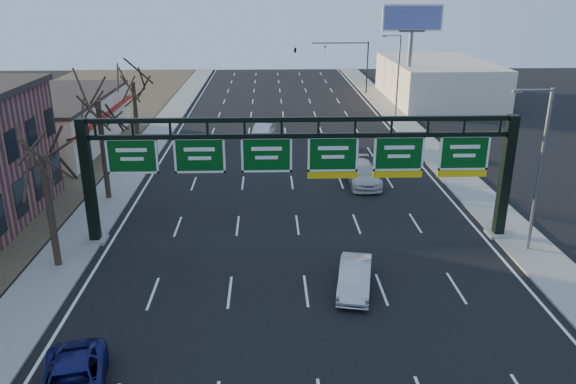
{
  "coord_description": "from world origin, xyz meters",
  "views": [
    {
      "loc": [
        -1.73,
        -21.71,
        13.73
      ],
      "look_at": [
        -0.68,
        7.14,
        3.2
      ],
      "focal_mm": 35.0,
      "sensor_mm": 36.0,
      "label": 1
    }
  ],
  "objects_px": {
    "car_blue_suv": "(72,384)",
    "car_silver_sedan": "(355,277)",
    "sign_gantry": "(303,162)",
    "car_white_wagon": "(362,174)"
  },
  "relations": [
    {
      "from": "sign_gantry",
      "to": "car_silver_sedan",
      "type": "relative_size",
      "value": 5.79
    },
    {
      "from": "car_blue_suv",
      "to": "car_silver_sedan",
      "type": "distance_m",
      "value": 13.21
    },
    {
      "from": "car_silver_sedan",
      "to": "car_white_wagon",
      "type": "distance_m",
      "value": 15.84
    },
    {
      "from": "car_silver_sedan",
      "to": "car_blue_suv",
      "type": "bearing_deg",
      "value": -135.37
    },
    {
      "from": "car_blue_suv",
      "to": "car_silver_sedan",
      "type": "height_order",
      "value": "car_silver_sedan"
    },
    {
      "from": "car_blue_suv",
      "to": "car_white_wagon",
      "type": "bearing_deg",
      "value": 46.07
    },
    {
      "from": "car_white_wagon",
      "to": "car_blue_suv",
      "type": "bearing_deg",
      "value": -122.86
    },
    {
      "from": "sign_gantry",
      "to": "car_white_wagon",
      "type": "bearing_deg",
      "value": 62.14
    },
    {
      "from": "car_blue_suv",
      "to": "car_white_wagon",
      "type": "relative_size",
      "value": 0.89
    },
    {
      "from": "sign_gantry",
      "to": "car_white_wagon",
      "type": "xyz_separation_m",
      "value": [
        5.04,
        9.54,
        -3.84
      ]
    }
  ]
}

